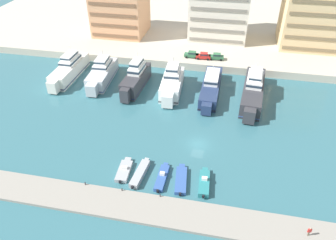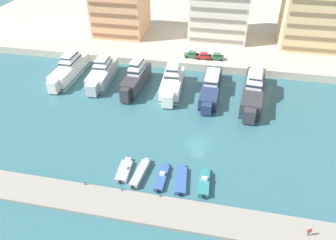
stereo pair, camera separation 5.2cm
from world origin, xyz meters
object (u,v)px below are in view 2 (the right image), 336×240
at_px(motorboat_grey_far_left, 124,170).
at_px(motorboat_blue_center_left, 181,180).
at_px(yacht_charcoal_center_right, 253,90).
at_px(motorboat_grey_left, 140,173).
at_px(yacht_white_center_left, 172,83).
at_px(car_green_mid_left, 217,56).
at_px(yacht_silver_left, 102,73).
at_px(yacht_navy_center, 211,87).
at_px(car_green_far_left, 192,54).
at_px(car_red_left, 204,56).
at_px(motorboat_teal_center, 204,183).
at_px(yacht_charcoal_mid_left, 136,78).
at_px(motorboat_blue_mid_left, 162,177).
at_px(yacht_ivory_far_left, 69,69).
at_px(pedestrian_near_edge, 309,231).

distance_m(motorboat_grey_far_left, motorboat_blue_center_left, 10.42).
bearing_deg(yacht_charcoal_center_right, motorboat_grey_left, -122.63).
height_order(yacht_white_center_left, car_green_mid_left, yacht_white_center_left).
relative_size(yacht_silver_left, motorboat_blue_center_left, 2.39).
relative_size(yacht_navy_center, motorboat_grey_left, 2.74).
bearing_deg(car_green_far_left, car_red_left, -4.29).
distance_m(motorboat_teal_center, car_green_far_left, 47.38).
bearing_deg(yacht_white_center_left, motorboat_teal_center, -69.15).
xyz_separation_m(motorboat_grey_left, motorboat_blue_center_left, (7.38, 0.10, -0.16)).
bearing_deg(car_green_mid_left, yacht_white_center_left, -120.77).
height_order(yacht_charcoal_mid_left, motorboat_blue_mid_left, yacht_charcoal_mid_left).
relative_size(yacht_charcoal_mid_left, car_green_mid_left, 3.97).
bearing_deg(car_green_mid_left, motorboat_teal_center, -87.66).
bearing_deg(motorboat_grey_far_left, motorboat_teal_center, -1.16).
bearing_deg(car_green_far_left, yacht_ivory_far_left, -155.56).
height_order(yacht_ivory_far_left, motorboat_grey_left, yacht_ivory_far_left).
distance_m(motorboat_teal_center, pedestrian_near_edge, 17.64).
relative_size(yacht_white_center_left, motorboat_blue_mid_left, 2.35).
bearing_deg(motorboat_teal_center, yacht_silver_left, 133.74).
distance_m(motorboat_grey_far_left, motorboat_blue_mid_left, 7.04).
xyz_separation_m(yacht_silver_left, motorboat_grey_far_left, (16.14, -31.69, -1.81)).
bearing_deg(yacht_navy_center, car_green_mid_left, 89.93).
bearing_deg(motorboat_grey_far_left, motorboat_grey_left, -5.53).
relative_size(yacht_silver_left, car_green_mid_left, 4.19).
bearing_deg(car_green_far_left, pedestrian_near_edge, -65.12).
height_order(yacht_ivory_far_left, car_green_far_left, yacht_ivory_far_left).
height_order(motorboat_grey_left, car_red_left, car_red_left).
xyz_separation_m(motorboat_grey_far_left, motorboat_blue_center_left, (10.42, -0.20, -0.02)).
xyz_separation_m(yacht_ivory_far_left, car_red_left, (34.44, 13.86, 0.83)).
height_order(yacht_charcoal_mid_left, motorboat_blue_center_left, yacht_charcoal_mid_left).
bearing_deg(yacht_silver_left, motorboat_grey_far_left, -63.01).
bearing_deg(yacht_charcoal_center_right, yacht_ivory_far_left, 178.00).
bearing_deg(yacht_white_center_left, car_red_left, 69.30).
bearing_deg(motorboat_grey_left, pedestrian_near_edge, -15.00).
height_order(yacht_silver_left, yacht_navy_center, yacht_silver_left).
bearing_deg(yacht_charcoal_mid_left, motorboat_grey_left, -72.68).
height_order(yacht_silver_left, motorboat_grey_far_left, yacht_silver_left).
xyz_separation_m(motorboat_grey_far_left, pedestrian_near_edge, (30.47, -7.64, 1.17)).
relative_size(yacht_white_center_left, motorboat_grey_far_left, 2.59).
height_order(motorboat_blue_mid_left, motorboat_teal_center, motorboat_teal_center).
height_order(yacht_navy_center, motorboat_grey_far_left, yacht_navy_center).
bearing_deg(yacht_white_center_left, yacht_navy_center, 6.13).
bearing_deg(motorboat_grey_far_left, yacht_navy_center, 68.01).
xyz_separation_m(yacht_white_center_left, motorboat_grey_far_left, (-2.92, -30.02, -2.00)).
xyz_separation_m(yacht_charcoal_mid_left, motorboat_grey_far_left, (6.39, -29.96, -2.22)).
bearing_deg(yacht_navy_center, yacht_ivory_far_left, 178.51).
height_order(motorboat_blue_mid_left, car_green_mid_left, car_green_mid_left).
height_order(yacht_navy_center, motorboat_grey_left, yacht_navy_center).
bearing_deg(yacht_silver_left, motorboat_teal_center, -46.26).
relative_size(yacht_charcoal_mid_left, yacht_navy_center, 0.80).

